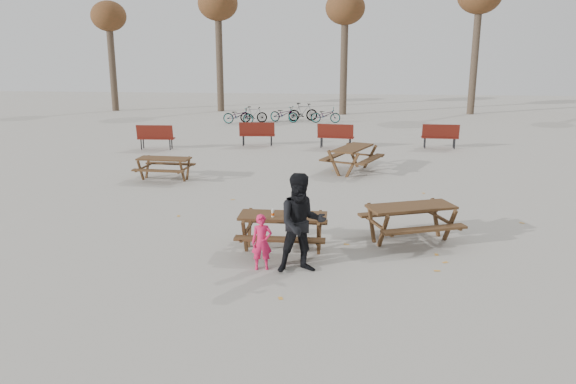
# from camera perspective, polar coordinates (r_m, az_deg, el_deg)

# --- Properties ---
(ground) EXTENTS (80.00, 80.00, 0.00)m
(ground) POSITION_cam_1_polar(r_m,az_deg,el_deg) (11.78, -0.51, -5.93)
(ground) COLOR gray
(ground) RESTS_ON ground
(main_picnic_table) EXTENTS (1.80, 1.45, 0.78)m
(main_picnic_table) POSITION_cam_1_polar(r_m,az_deg,el_deg) (11.59, -0.51, -3.22)
(main_picnic_table) COLOR #331E12
(main_picnic_table) RESTS_ON ground
(food_tray) EXTENTS (0.18, 0.11, 0.03)m
(food_tray) POSITION_cam_1_polar(r_m,az_deg,el_deg) (11.38, 0.95, -2.47)
(food_tray) COLOR white
(food_tray) RESTS_ON main_picnic_table
(bread_roll) EXTENTS (0.14, 0.06, 0.05)m
(bread_roll) POSITION_cam_1_polar(r_m,az_deg,el_deg) (11.37, 0.95, -2.27)
(bread_roll) COLOR tan
(bread_roll) RESTS_ON food_tray
(soda_bottle) EXTENTS (0.07, 0.07, 0.17)m
(soda_bottle) POSITION_cam_1_polar(r_m,az_deg,el_deg) (11.37, -1.56, -2.19)
(soda_bottle) COLOR silver
(soda_bottle) RESTS_ON main_picnic_table
(child) EXTENTS (0.43, 0.32, 1.08)m
(child) POSITION_cam_1_polar(r_m,az_deg,el_deg) (10.66, -2.68, -5.12)
(child) COLOR #E11C51
(child) RESTS_ON ground
(adult) EXTENTS (1.08, 0.94, 1.90)m
(adult) POSITION_cam_1_polar(r_m,az_deg,el_deg) (10.41, 1.39, -3.21)
(adult) COLOR black
(adult) RESTS_ON ground
(picnic_table_east) EXTENTS (2.28, 2.07, 0.80)m
(picnic_table_east) POSITION_cam_1_polar(r_m,az_deg,el_deg) (12.48, 12.32, -3.14)
(picnic_table_east) COLOR #331E12
(picnic_table_east) RESTS_ON ground
(picnic_table_north) EXTENTS (1.72, 1.42, 0.71)m
(picnic_table_north) POSITION_cam_1_polar(r_m,az_deg,el_deg) (18.27, -12.43, 2.31)
(picnic_table_north) COLOR #331E12
(picnic_table_north) RESTS_ON ground
(picnic_table_far) EXTENTS (2.22, 2.43, 0.85)m
(picnic_table_far) POSITION_cam_1_polar(r_m,az_deg,el_deg) (19.11, 6.57, 3.31)
(picnic_table_far) COLOR #331E12
(picnic_table_far) RESTS_ON ground
(park_bench_row) EXTENTS (13.26, 1.98, 1.03)m
(park_bench_row) POSITION_cam_1_polar(r_m,az_deg,el_deg) (23.59, 0.96, 5.76)
(park_bench_row) COLOR maroon
(park_bench_row) RESTS_ON ground
(bicycle_row) EXTENTS (6.45, 2.41, 1.03)m
(bicycle_row) POSITION_cam_1_polar(r_m,az_deg,el_deg) (31.61, -0.62, 7.91)
(bicycle_row) COLOR black
(bicycle_row) RESTS_ON ground
(tree_row) EXTENTS (32.17, 3.52, 8.26)m
(tree_row) POSITION_cam_1_polar(r_m,az_deg,el_deg) (36.18, 5.67, 17.78)
(tree_row) COLOR #382B21
(tree_row) RESTS_ON ground
(fallen_leaves) EXTENTS (11.00, 11.00, 0.01)m
(fallen_leaves) POSITION_cam_1_polar(r_m,az_deg,el_deg) (14.10, 2.66, -2.45)
(fallen_leaves) COLOR gold
(fallen_leaves) RESTS_ON ground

